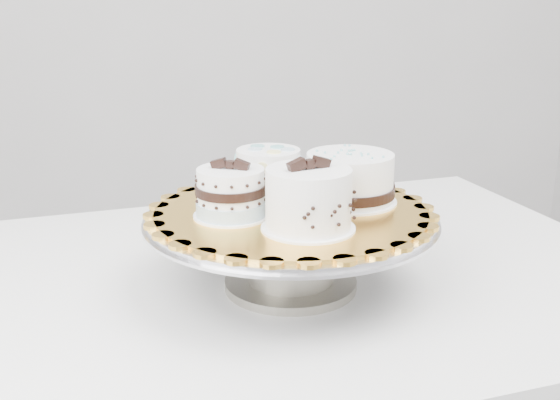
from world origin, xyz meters
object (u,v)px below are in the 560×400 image
object	(u,v)px
cake_banded	(231,194)
cake_ribbon	(351,180)
table	(261,326)
cake_stand	(291,237)
cake_swirl	(308,201)
cake_board	(291,212)
cake_dots	(268,172)

from	to	relation	value
cake_banded	cake_ribbon	distance (m)	0.18
table	cake_ribbon	bearing A→B (deg)	-22.51
cake_ribbon	cake_banded	bearing A→B (deg)	-159.08
cake_stand	cake_ribbon	world-z (taller)	cake_ribbon
cake_swirl	cake_banded	bearing A→B (deg)	126.46
cake_banded	cake_ribbon	xyz separation A→B (m)	(0.17, 0.01, 0.00)
cake_swirl	cake_ribbon	xyz separation A→B (m)	(0.10, 0.09, -0.00)
cake_board	cake_swirl	size ratio (longest dim) A/B	3.04
cake_swirl	cake_ribbon	size ratio (longest dim) A/B	0.80
cake_board	cake_swirl	xyz separation A→B (m)	(-0.00, -0.08, 0.04)
table	cake_stand	distance (m)	0.17
cake_dots	cake_board	bearing A→B (deg)	-83.47
cake_stand	cake_board	size ratio (longest dim) A/B	1.09
cake_dots	cake_ribbon	distance (m)	0.12
table	cake_stand	xyz separation A→B (m)	(0.03, -0.06, 0.16)
table	cake_swirl	xyz separation A→B (m)	(0.02, -0.14, 0.24)
cake_swirl	cake_stand	bearing A→B (deg)	77.73
cake_board	cake_swirl	distance (m)	0.09
cake_stand	cake_swirl	world-z (taller)	cake_swirl
cake_board	cake_stand	bearing A→B (deg)	180.00
cake_stand	cake_banded	size ratio (longest dim) A/B	3.28
cake_swirl	cake_dots	bearing A→B (deg)	82.23
cake_swirl	cake_dots	xyz separation A→B (m)	(-0.00, 0.16, -0.00)
table	cake_dots	distance (m)	0.23
table	cake_board	distance (m)	0.21
cake_swirl	cake_ribbon	distance (m)	0.13
cake_dots	cake_ribbon	size ratio (longest dim) A/B	0.75
cake_board	cake_swirl	world-z (taller)	cake_swirl
cake_dots	cake_banded	bearing A→B (deg)	-132.74
table	cake_ribbon	world-z (taller)	cake_ribbon
cake_banded	cake_dots	distance (m)	0.11
cake_board	cake_banded	world-z (taller)	cake_banded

